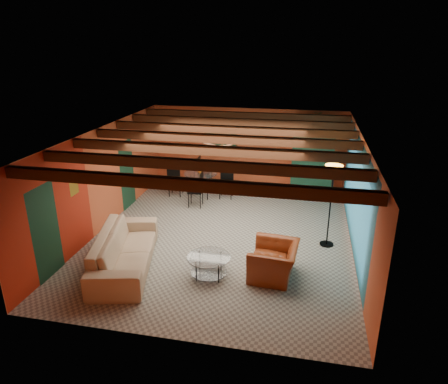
% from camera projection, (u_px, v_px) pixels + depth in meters
% --- Properties ---
extents(room, '(6.52, 8.01, 2.71)m').
position_uv_depth(room, '(223.00, 147.00, 9.85)').
color(room, gray).
rests_on(room, ground).
extents(sofa, '(1.78, 3.04, 0.83)m').
position_uv_depth(sofa, '(125.00, 250.00, 9.01)').
color(sofa, tan).
rests_on(sofa, ground).
extents(armchair, '(1.06, 1.19, 0.73)m').
position_uv_depth(armchair, '(274.00, 261.00, 8.66)').
color(armchair, maroon).
rests_on(armchair, ground).
extents(coffee_table, '(1.03, 1.03, 0.48)m').
position_uv_depth(coffee_table, '(209.00, 266.00, 8.70)').
color(coffee_table, white).
rests_on(coffee_table, ground).
extents(dining_table, '(2.28, 2.28, 1.11)m').
position_uv_depth(dining_table, '(201.00, 180.00, 13.06)').
color(dining_table, white).
rests_on(dining_table, ground).
extents(armoire, '(1.27, 0.65, 2.21)m').
position_uv_depth(armoire, '(312.00, 161.00, 13.16)').
color(armoire, maroon).
rests_on(armoire, ground).
extents(floor_lamp, '(0.56, 0.56, 2.08)m').
position_uv_depth(floor_lamp, '(330.00, 206.00, 9.76)').
color(floor_lamp, black).
rests_on(floor_lamp, ground).
extents(ceiling_fan, '(1.50, 1.50, 0.44)m').
position_uv_depth(ceiling_fan, '(222.00, 148.00, 9.75)').
color(ceiling_fan, '#472614').
rests_on(ceiling_fan, ceiling).
extents(painting, '(1.05, 0.03, 0.65)m').
position_uv_depth(painting, '(221.00, 139.00, 13.80)').
color(painting, black).
rests_on(painting, wall_back).
extents(potted_plant, '(0.50, 0.44, 0.52)m').
position_uv_depth(potted_plant, '(316.00, 119.00, 12.68)').
color(potted_plant, '#26661E').
rests_on(potted_plant, armoire).
extents(vase, '(0.19, 0.19, 0.18)m').
position_uv_depth(vase, '(200.00, 161.00, 12.84)').
color(vase, orange).
rests_on(vase, dining_table).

